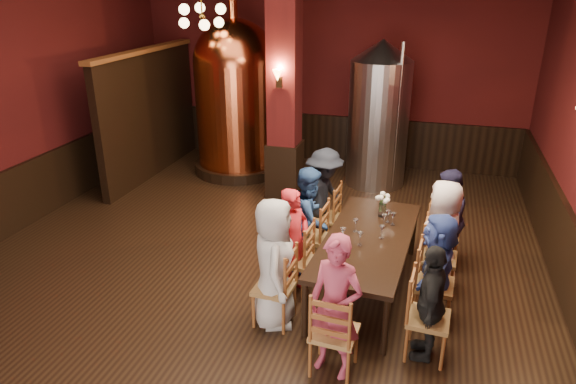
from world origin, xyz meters
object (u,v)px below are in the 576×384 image
(dining_table, at_px, (368,242))
(copper_kettle, at_px, (236,96))
(person_0, at_px, (274,263))
(rose_vase, at_px, (383,201))
(steel_vessel, at_px, (379,114))
(person_2, at_px, (310,219))
(person_1, at_px, (294,242))

(dining_table, relative_size, copper_kettle, 0.57)
(person_0, distance_m, copper_kettle, 5.26)
(dining_table, xyz_separation_m, rose_vase, (0.09, 0.67, 0.28))
(steel_vessel, bearing_deg, person_0, -96.44)
(dining_table, xyz_separation_m, person_2, (-0.83, 0.38, 0.03))
(person_1, bearing_deg, person_2, 16.29)
(copper_kettle, height_order, rose_vase, copper_kettle)
(person_2, bearing_deg, steel_vessel, -7.57)
(dining_table, distance_m, copper_kettle, 4.98)
(person_1, distance_m, steel_vessel, 4.18)
(person_1, bearing_deg, copper_kettle, 49.67)
(steel_vessel, bearing_deg, dining_table, -84.42)
(copper_kettle, bearing_deg, steel_vessel, 1.66)
(person_2, height_order, copper_kettle, copper_kettle)
(person_2, height_order, rose_vase, person_2)
(steel_vessel, xyz_separation_m, rose_vase, (0.46, -3.15, -0.39))
(person_2, xyz_separation_m, copper_kettle, (-2.34, 3.36, 0.84))
(person_1, bearing_deg, steel_vessel, 12.97)
(person_0, relative_size, copper_kettle, 0.36)
(copper_kettle, bearing_deg, dining_table, -49.72)
(dining_table, xyz_separation_m, person_1, (-0.87, -0.28, 0.01))
(copper_kettle, xyz_separation_m, steel_vessel, (2.79, 0.08, -0.20))
(dining_table, distance_m, steel_vessel, 3.89)
(person_0, xyz_separation_m, rose_vase, (1.00, 1.61, 0.21))
(person_2, bearing_deg, rose_vase, -72.79)
(rose_vase, bearing_deg, steel_vessel, 98.33)
(person_2, relative_size, rose_vase, 4.26)
(person_0, height_order, steel_vessel, steel_vessel)
(dining_table, bearing_deg, copper_kettle, 133.86)
(person_1, xyz_separation_m, person_2, (0.04, 0.66, 0.02))
(person_0, distance_m, steel_vessel, 4.83)
(person_1, height_order, person_2, person_2)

